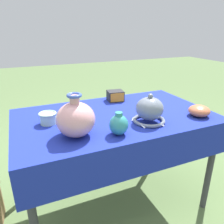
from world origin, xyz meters
TOP-DOWN VIEW (x-y plane):
  - ground_plane at (0.00, 0.00)m, footprint 14.00×14.00m
  - display_table at (0.00, -0.02)m, footprint 1.32×0.79m
  - vase_tall_bulbous at (-0.32, -0.20)m, footprint 0.21×0.21m
  - vase_dome_bell at (0.15, -0.20)m, footprint 0.21×0.22m
  - mosaic_tile_box at (0.13, 0.28)m, footprint 0.14×0.12m
  - bowl_shallow_terracotta at (0.51, -0.24)m, footprint 0.14×0.14m
  - jar_round_teal at (-0.10, -0.28)m, footprint 0.11×0.11m
  - cup_wide_celadon at (-0.44, 0.03)m, footprint 0.11×0.11m

SIDE VIEW (x-z plane):
  - ground_plane at x=0.00m, z-range 0.00..0.00m
  - display_table at x=0.00m, z-range 0.30..1.04m
  - bowl_shallow_terracotta at x=0.51m, z-range 0.74..0.81m
  - cup_wide_celadon at x=-0.44m, z-range 0.74..0.81m
  - mosaic_tile_box at x=0.13m, z-range 0.74..0.82m
  - jar_round_teal at x=-0.10m, z-range 0.73..0.86m
  - vase_dome_bell at x=0.15m, z-range 0.72..0.91m
  - vase_tall_bulbous at x=-0.32m, z-range 0.72..0.96m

